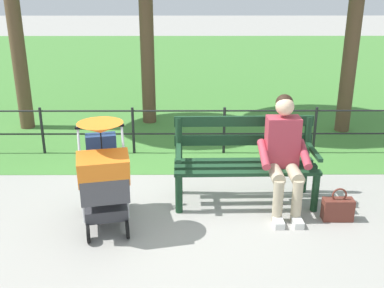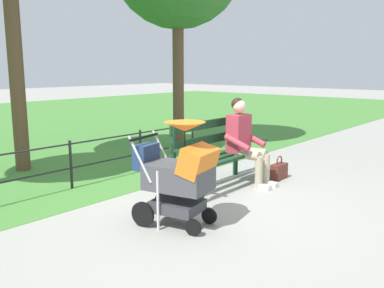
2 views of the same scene
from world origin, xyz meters
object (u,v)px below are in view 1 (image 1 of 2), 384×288
park_bench (245,157)px  handbag (338,209)px  stroller (104,174)px  person_on_bench (284,151)px

park_bench → handbag: 1.15m
handbag → park_bench: bearing=-27.9°
park_bench → handbag: size_ratio=4.35×
stroller → person_on_bench: bearing=-167.8°
park_bench → person_on_bench: bearing=150.5°
park_bench → stroller: bearing=22.9°
park_bench → person_on_bench: 0.48m
park_bench → stroller: 1.62m
park_bench → handbag: park_bench is taller
handbag → person_on_bench: bearing=-26.8°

